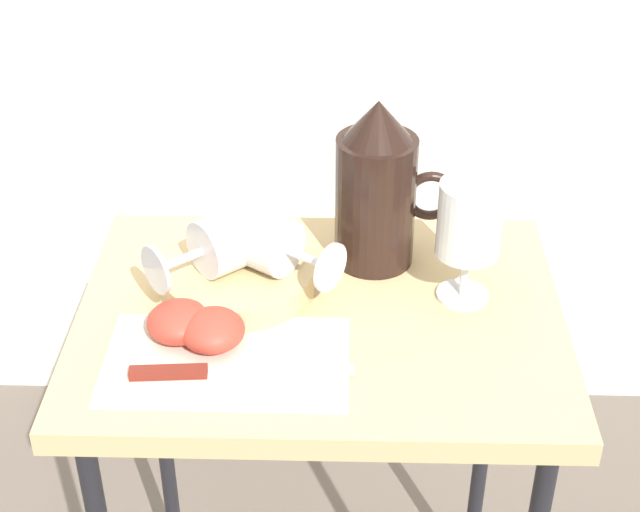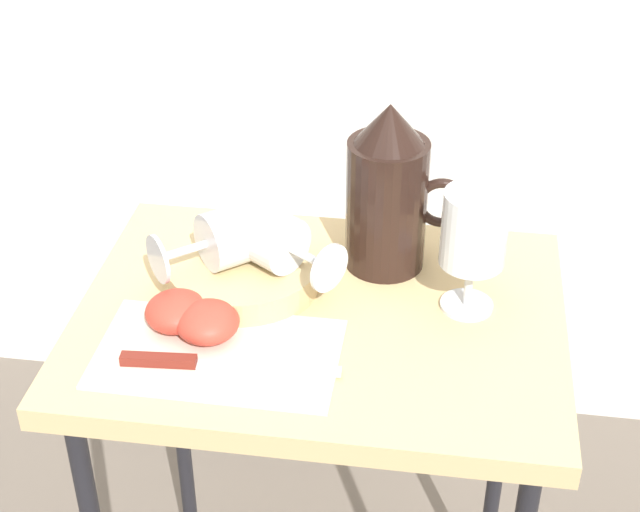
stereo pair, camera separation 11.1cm
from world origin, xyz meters
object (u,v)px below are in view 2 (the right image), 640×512
Objects in this scene: apple_half_left at (177,311)px; table at (320,359)px; basket_tray at (244,272)px; knife at (197,363)px; pitcher at (387,202)px; wine_glass_tipped_far at (236,235)px; wine_glass_upright at (474,235)px; apple_half_right at (208,322)px; wine_glass_tipped_near at (269,237)px.

table is at bearing 19.25° from apple_half_left.
apple_half_left reaches higher than basket_tray.
pitcher is at bearing 52.36° from knife.
knife is (-0.01, -0.17, -0.06)m from wine_glass_tipped_far.
wine_glass_upright is 0.32m from apple_half_right.
apple_half_right is 0.06m from knife.
apple_half_right is (-0.19, -0.19, -0.07)m from pitcher.
basket_tray is at bearing 178.37° from wine_glass_upright.
table is at bearing -22.04° from wine_glass_tipped_far.
knife is at bearing -59.45° from apple_half_left.
wine_glass_upright is (0.17, 0.04, 0.18)m from table.
wine_glass_upright is at bearing 19.82° from apple_half_right.
basket_tray is at bearing 156.97° from table.
wine_glass_upright reaches higher than apple_half_right.
table is at bearing -33.36° from wine_glass_tipped_near.
wine_glass_tipped_near is 0.13m from apple_half_right.
knife is (-0.02, -0.17, -0.01)m from basket_tray.
wine_glass_upright is 2.13× the size of apple_half_left.
apple_half_left is at bearing -120.19° from basket_tray.
table is at bearing -23.03° from basket_tray.
pitcher reaches higher than knife.
wine_glass_tipped_near reaches higher than table.
wine_glass_tipped_far reaches higher than table.
apple_half_left is 0.04m from apple_half_right.
pitcher reaches higher than apple_half_left.
pitcher is 1.41× the size of wine_glass_tipped_near.
pitcher is 0.27m from apple_half_right.
table is 9.44× the size of apple_half_left.
basket_tray is 0.12m from apple_half_right.
pitcher is at bearing 60.10° from table.
basket_tray is 0.11m from apple_half_left.
wine_glass_upright is at bearing 28.67° from knife.
basket_tray is 1.21× the size of wine_glass_upright.
wine_glass_upright is at bearing 15.31° from apple_half_left.
wine_glass_tipped_near is 0.04m from wine_glass_tipped_far.
wine_glass_upright reaches higher than table.
wine_glass_tipped_near is 2.14× the size of apple_half_right.
knife is at bearing -95.80° from basket_tray.
table is 9.44× the size of apple_half_right.
table is 3.68× the size of basket_tray.
wine_glass_upright reaches higher than basket_tray.
wine_glass_tipped_far is (-0.18, -0.07, -0.02)m from pitcher.
table is 0.19m from wine_glass_tipped_far.
wine_glass_tipped_far reaches higher than basket_tray.
wine_glass_upright is 1.00× the size of wine_glass_tipped_near.
wine_glass_tipped_near is 0.98× the size of wine_glass_tipped_far.
knife is (-0.12, -0.12, 0.08)m from table.
wine_glass_tipped_near is (-0.14, -0.07, -0.02)m from pitcher.
knife is at bearing -89.47° from apple_half_right.
basket_tray is at bearing 81.21° from apple_half_right.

